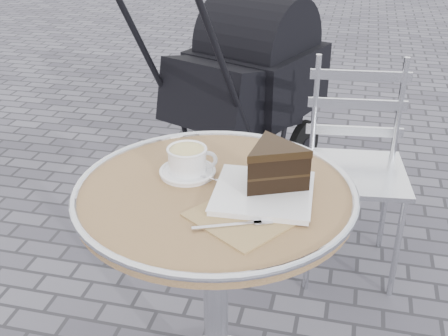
% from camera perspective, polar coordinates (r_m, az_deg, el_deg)
% --- Properties ---
extents(cafe_table, '(0.72, 0.72, 0.74)m').
position_cam_1_polar(cafe_table, '(1.50, -0.88, -7.65)').
color(cafe_table, silver).
rests_on(cafe_table, ground).
extents(cappuccino_set, '(0.17, 0.15, 0.07)m').
position_cam_1_polar(cappuccino_set, '(1.48, -3.68, 0.55)').
color(cappuccino_set, white).
rests_on(cappuccino_set, cafe_table).
extents(cake_plate_set, '(0.30, 0.38, 0.13)m').
position_cam_1_polar(cake_plate_set, '(1.38, 4.83, -0.43)').
color(cake_plate_set, '#A17E58').
rests_on(cake_plate_set, cafe_table).
extents(bistro_chair, '(0.42, 0.42, 0.84)m').
position_cam_1_polar(bistro_chair, '(2.22, 13.20, 2.53)').
color(bistro_chair, silver).
rests_on(bistro_chair, ground).
extents(baby_stroller, '(0.82, 1.14, 1.08)m').
position_cam_1_polar(baby_stroller, '(2.80, 2.05, 7.79)').
color(baby_stroller, black).
rests_on(baby_stroller, ground).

